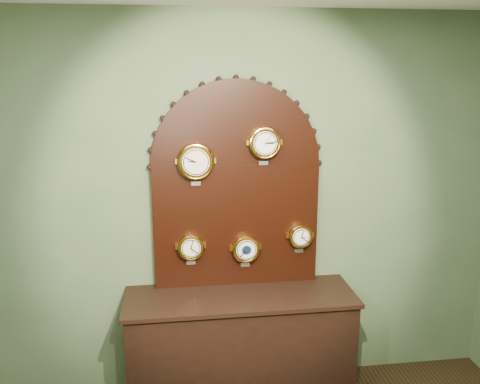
{
  "coord_description": "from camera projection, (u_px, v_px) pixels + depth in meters",
  "views": [
    {
      "loc": [
        -0.46,
        -1.1,
        2.41
      ],
      "look_at": [
        0.0,
        2.25,
        1.58
      ],
      "focal_mm": 38.47,
      "sensor_mm": 36.0,
      "label": 1
    }
  ],
  "objects": [
    {
      "name": "tide_clock",
      "position": [
        300.0,
        236.0,
        3.77
      ],
      "size": [
        0.18,
        0.08,
        0.23
      ],
      "color": "gold",
      "rests_on": "display_board"
    },
    {
      "name": "roman_clock",
      "position": [
        196.0,
        161.0,
        3.53
      ],
      "size": [
        0.26,
        0.08,
        0.31
      ],
      "color": "gold",
      "rests_on": "display_board"
    },
    {
      "name": "arabic_clock",
      "position": [
        265.0,
        143.0,
        3.57
      ],
      "size": [
        0.22,
        0.08,
        0.28
      ],
      "color": "gold",
      "rests_on": "display_board"
    },
    {
      "name": "barometer",
      "position": [
        246.0,
        249.0,
        3.73
      ],
      "size": [
        0.2,
        0.08,
        0.25
      ],
      "color": "gold",
      "rests_on": "display_board"
    },
    {
      "name": "display_board",
      "position": [
        236.0,
        179.0,
        3.67
      ],
      "size": [
        1.26,
        0.06,
        1.53
      ],
      "color": "black",
      "rests_on": "shop_counter"
    },
    {
      "name": "hygrometer",
      "position": [
        191.0,
        247.0,
        3.67
      ],
      "size": [
        0.19,
        0.08,
        0.24
      ],
      "color": "gold",
      "rests_on": "display_board"
    },
    {
      "name": "shop_counter",
      "position": [
        240.0,
        349.0,
        3.75
      ],
      "size": [
        1.6,
        0.5,
        0.8
      ],
      "primitive_type": "cube",
      "color": "black",
      "rests_on": "ground_plane"
    },
    {
      "name": "wall_back",
      "position": [
        235.0,
        208.0,
        3.77
      ],
      "size": [
        4.0,
        0.0,
        4.0
      ],
      "primitive_type": "plane",
      "rotation": [
        1.57,
        0.0,
        0.0
      ],
      "color": "#4A6243",
      "rests_on": "ground"
    }
  ]
}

